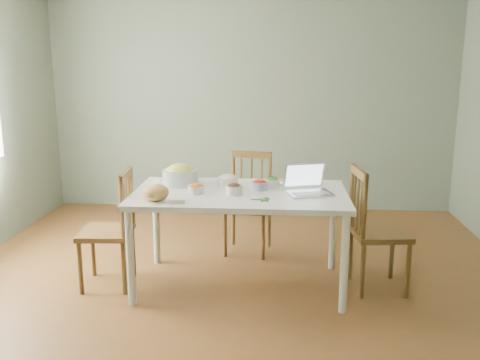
# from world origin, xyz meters

# --- Properties ---
(floor) EXTENTS (5.00, 5.00, 0.00)m
(floor) POSITION_xyz_m (0.00, 0.00, 0.00)
(floor) COLOR brown
(floor) RESTS_ON ground
(wall_back) EXTENTS (5.00, 0.00, 2.70)m
(wall_back) POSITION_xyz_m (0.00, 2.50, 1.35)
(wall_back) COLOR slate
(wall_back) RESTS_ON ground
(wall_front) EXTENTS (5.00, 0.00, 2.70)m
(wall_front) POSITION_xyz_m (0.00, -2.50, 1.35)
(wall_front) COLOR slate
(wall_front) RESTS_ON ground
(dining_table) EXTENTS (1.74, 0.98, 0.82)m
(dining_table) POSITION_xyz_m (0.04, 0.11, 0.41)
(dining_table) COLOR white
(dining_table) RESTS_ON floor
(chair_far) EXTENTS (0.49, 0.47, 0.98)m
(chair_far) POSITION_xyz_m (0.05, 0.90, 0.49)
(chair_far) COLOR #4F341A
(chair_far) RESTS_ON floor
(chair_left) EXTENTS (0.45, 0.47, 0.99)m
(chair_left) POSITION_xyz_m (-1.08, 0.04, 0.49)
(chair_left) COLOR #4F341A
(chair_left) RESTS_ON floor
(chair_right) EXTENTS (0.48, 0.50, 1.02)m
(chair_right) POSITION_xyz_m (1.18, 0.13, 0.51)
(chair_right) COLOR #4F341A
(chair_right) RESTS_ON floor
(bread_boule) EXTENTS (0.23, 0.23, 0.13)m
(bread_boule) POSITION_xyz_m (-0.58, -0.21, 0.88)
(bread_boule) COLOR #CD8945
(bread_boule) RESTS_ON dining_table
(butter_stick) EXTENTS (0.12, 0.06, 0.03)m
(butter_stick) POSITION_xyz_m (-0.41, -0.28, 0.83)
(butter_stick) COLOR #FFF3CF
(butter_stick) RESTS_ON dining_table
(bowl_squash) EXTENTS (0.40, 0.40, 0.18)m
(bowl_squash) POSITION_xyz_m (-0.50, 0.33, 0.90)
(bowl_squash) COLOR #CDBA5B
(bowl_squash) RESTS_ON dining_table
(bowl_carrot) EXTENTS (0.16, 0.16, 0.08)m
(bowl_carrot) POSITION_xyz_m (-0.32, 0.05, 0.85)
(bowl_carrot) COLOR orange
(bowl_carrot) RESTS_ON dining_table
(bowl_onion) EXTENTS (0.23, 0.23, 0.09)m
(bowl_onion) POSITION_xyz_m (-0.09, 0.33, 0.86)
(bowl_onion) COLOR white
(bowl_onion) RESTS_ON dining_table
(bowl_mushroom) EXTENTS (0.16, 0.16, 0.09)m
(bowl_mushroom) POSITION_xyz_m (-0.01, 0.03, 0.86)
(bowl_mushroom) COLOR #321D17
(bowl_mushroom) RESTS_ON dining_table
(bowl_redpep) EXTENTS (0.16, 0.16, 0.08)m
(bowl_redpep) POSITION_xyz_m (0.19, 0.21, 0.86)
(bowl_redpep) COLOR #BA3011
(bowl_redpep) RESTS_ON dining_table
(bowl_broccoli) EXTENTS (0.16, 0.16, 0.08)m
(bowl_broccoli) POSITION_xyz_m (0.30, 0.34, 0.86)
(bowl_broccoli) COLOR black
(bowl_broccoli) RESTS_ON dining_table
(flatbread) EXTENTS (0.24, 0.24, 0.02)m
(flatbread) POSITION_xyz_m (0.44, 0.49, 0.83)
(flatbread) COLOR #DBB77F
(flatbread) RESTS_ON dining_table
(basil_bunch) EXTENTS (0.17, 0.17, 0.02)m
(basil_bunch) POSITION_xyz_m (0.21, -0.12, 0.83)
(basil_bunch) COLOR #217410
(basil_bunch) RESTS_ON dining_table
(laptop) EXTENTS (0.41, 0.39, 0.23)m
(laptop) POSITION_xyz_m (0.60, 0.07, 0.93)
(laptop) COLOR silver
(laptop) RESTS_ON dining_table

